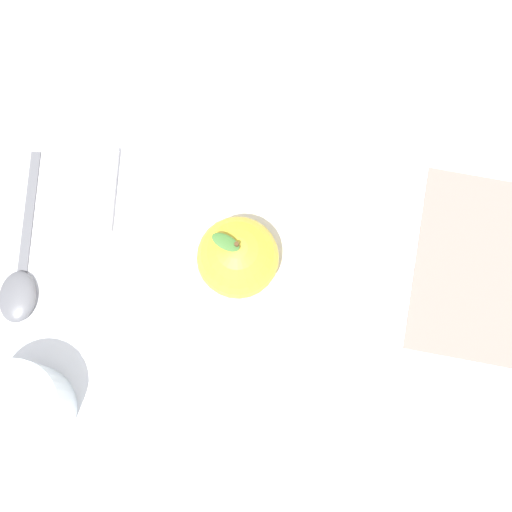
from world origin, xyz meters
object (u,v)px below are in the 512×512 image
apple (240,253)px  cup (21,408)px  knife (104,231)px  dinner_plate (256,258)px  linen_napkin (476,266)px  spoon (20,278)px

apple → cup: 0.22m
knife → cup: bearing=83.9°
dinner_plate → apple: size_ratio=3.00×
dinner_plate → linen_napkin: (-0.20, -0.04, -0.01)m
apple → linen_napkin: size_ratio=0.47×
cup → dinner_plate: bearing=-133.1°
linen_napkin → knife: bearing=6.9°
knife → apple: bearing=177.6°
dinner_plate → cup: (0.16, 0.17, 0.03)m
spoon → linen_napkin: spoon is taller
cup → spoon: (0.04, -0.11, -0.03)m
apple → spoon: (0.20, 0.05, -0.05)m
knife → spoon: bearing=43.6°
linen_napkin → dinner_plate: bearing=11.0°
cup → spoon: size_ratio=0.46×
cup → linen_napkin: cup is taller
apple → spoon: size_ratio=0.50×
knife → linen_napkin: knife is taller
apple → knife: 0.14m
knife → spoon: size_ratio=1.19×
dinner_plate → linen_napkin: 0.20m
dinner_plate → spoon: size_ratio=1.49×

